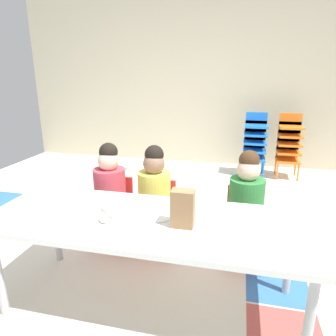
# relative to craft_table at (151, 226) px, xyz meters

# --- Properties ---
(ground_plane) EXTENTS (6.18, 5.37, 0.02)m
(ground_plane) POSITION_rel_craft_table_xyz_m (-0.08, 0.81, -0.57)
(ground_plane) COLOR silver
(back_wall) EXTENTS (6.18, 0.10, 2.69)m
(back_wall) POSITION_rel_craft_table_xyz_m (-0.08, 3.50, 0.79)
(back_wall) COLOR beige
(back_wall) RESTS_ON ground_plane
(craft_table) EXTENTS (1.90, 0.73, 0.61)m
(craft_table) POSITION_rel_craft_table_xyz_m (0.00, 0.00, 0.00)
(craft_table) COLOR white
(craft_table) RESTS_ON ground_plane
(seated_child_near_camera) EXTENTS (0.33, 0.33, 0.92)m
(seated_child_near_camera) POSITION_rel_craft_table_xyz_m (-0.52, 0.60, -0.01)
(seated_child_near_camera) COLOR red
(seated_child_near_camera) RESTS_ON ground_plane
(seated_child_middle_seat) EXTENTS (0.34, 0.34, 0.92)m
(seated_child_middle_seat) POSITION_rel_craft_table_xyz_m (-0.14, 0.60, -0.01)
(seated_child_middle_seat) COLOR red
(seated_child_middle_seat) RESTS_ON ground_plane
(seated_child_far_right) EXTENTS (0.34, 0.34, 0.92)m
(seated_child_far_right) POSITION_rel_craft_table_xyz_m (0.57, 0.60, -0.01)
(seated_child_far_right) COLOR red
(seated_child_far_right) RESTS_ON ground_plane
(kid_chair_blue_stack) EXTENTS (0.32, 0.30, 0.92)m
(kid_chair_blue_stack) POSITION_rel_craft_table_xyz_m (0.72, 2.96, -0.04)
(kid_chair_blue_stack) COLOR blue
(kid_chair_blue_stack) RESTS_ON ground_plane
(kid_chair_orange_stack) EXTENTS (0.32, 0.30, 0.92)m
(kid_chair_orange_stack) POSITION_rel_craft_table_xyz_m (1.19, 2.96, -0.04)
(kid_chair_orange_stack) COLOR orange
(kid_chair_orange_stack) RESTS_ON ground_plane
(paper_bag_brown) EXTENTS (0.13, 0.09, 0.22)m
(paper_bag_brown) POSITION_rel_craft_table_xyz_m (0.20, -0.05, 0.16)
(paper_bag_brown) COLOR #9E754C
(paper_bag_brown) RESTS_ON craft_table
(paper_plate_near_edge) EXTENTS (0.18, 0.18, 0.01)m
(paper_plate_near_edge) POSITION_rel_craft_table_xyz_m (-0.29, 0.05, 0.05)
(paper_plate_near_edge) COLOR white
(paper_plate_near_edge) RESTS_ON craft_table
(paper_plate_center_table) EXTENTS (0.18, 0.18, 0.01)m
(paper_plate_center_table) POSITION_rel_craft_table_xyz_m (0.03, 0.04, 0.05)
(paper_plate_center_table) COLOR white
(paper_plate_center_table) RESTS_ON craft_table
(donut_powdered_on_plate) EXTENTS (0.10, 0.10, 0.03)m
(donut_powdered_on_plate) POSITION_rel_craft_table_xyz_m (-0.29, 0.05, 0.07)
(donut_powdered_on_plate) COLOR white
(donut_powdered_on_plate) RESTS_ON craft_table
(donut_powdered_loose) EXTENTS (0.12, 0.12, 0.03)m
(donut_powdered_loose) POSITION_rel_craft_table_xyz_m (-0.24, -0.08, 0.07)
(donut_powdered_loose) COLOR white
(donut_powdered_loose) RESTS_ON craft_table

